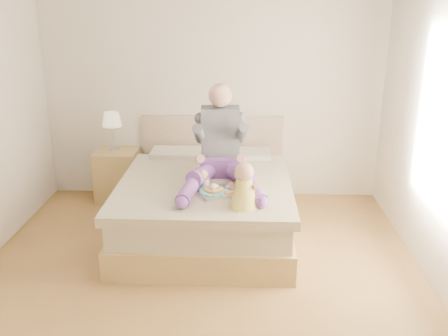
{
  "coord_description": "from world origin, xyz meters",
  "views": [
    {
      "loc": [
        0.38,
        -3.75,
        2.35
      ],
      "look_at": [
        0.19,
        0.77,
        0.79
      ],
      "focal_mm": 40.0,
      "sensor_mm": 36.0,
      "label": 1
    }
  ],
  "objects_px": {
    "tray": "(223,189)",
    "adult": "(221,152)",
    "bed": "(207,201)",
    "nightstand": "(118,175)",
    "baby": "(244,189)"
  },
  "relations": [
    {
      "from": "tray",
      "to": "adult",
      "type": "bearing_deg",
      "value": 78.07
    },
    {
      "from": "adult",
      "to": "bed",
      "type": "bearing_deg",
      "value": 141.0
    },
    {
      "from": "nightstand",
      "to": "adult",
      "type": "height_order",
      "value": "adult"
    },
    {
      "from": "nightstand",
      "to": "tray",
      "type": "xyz_separation_m",
      "value": [
        1.34,
        -1.28,
        0.34
      ]
    },
    {
      "from": "bed",
      "to": "baby",
      "type": "bearing_deg",
      "value": -64.6
    },
    {
      "from": "tray",
      "to": "baby",
      "type": "distance_m",
      "value": 0.41
    },
    {
      "from": "bed",
      "to": "tray",
      "type": "bearing_deg",
      "value": -68.27
    },
    {
      "from": "baby",
      "to": "nightstand",
      "type": "bearing_deg",
      "value": 138.05
    },
    {
      "from": "nightstand",
      "to": "tray",
      "type": "relative_size",
      "value": 1.12
    },
    {
      "from": "adult",
      "to": "baby",
      "type": "height_order",
      "value": "adult"
    },
    {
      "from": "bed",
      "to": "tray",
      "type": "distance_m",
      "value": 0.61
    },
    {
      "from": "adult",
      "to": "baby",
      "type": "bearing_deg",
      "value": -74.83
    },
    {
      "from": "bed",
      "to": "nightstand",
      "type": "xyz_separation_m",
      "value": [
        -1.14,
        0.8,
        -0.01
      ]
    },
    {
      "from": "nightstand",
      "to": "adult",
      "type": "relative_size",
      "value": 0.52
    },
    {
      "from": "nightstand",
      "to": "tray",
      "type": "distance_m",
      "value": 1.88
    }
  ]
}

